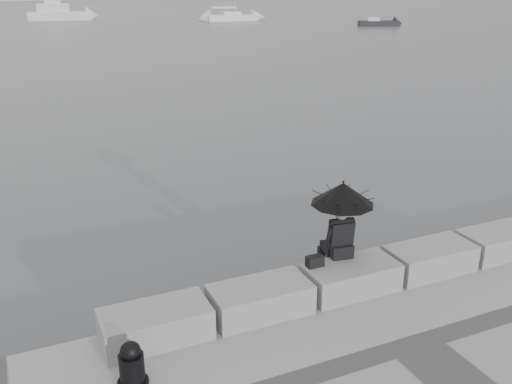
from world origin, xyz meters
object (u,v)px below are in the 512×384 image
mooring_bollard (132,367)px  sailboat_right (231,17)px  motor_cruiser (60,13)px  seated_person (343,203)px  small_motorboat (379,23)px

mooring_bollard → sailboat_right: 74.58m
mooring_bollard → motor_cruiser: size_ratio=0.08×
mooring_bollard → sailboat_right: sailboat_right is taller
mooring_bollard → sailboat_right: size_ratio=0.05×
seated_person → mooring_bollard: seated_person is taller
mooring_bollard → small_motorboat: bearing=51.6°
sailboat_right → small_motorboat: bearing=-44.9°
sailboat_right → seated_person: bearing=-105.6°
seated_person → sailboat_right: size_ratio=0.11×
sailboat_right → motor_cruiser: 23.60m
motor_cruiser → seated_person: bearing=-83.9°
small_motorboat → motor_cruiser: bearing=163.5°
mooring_bollard → small_motorboat: mooring_bollard is taller
seated_person → mooring_bollard: size_ratio=2.11×
motor_cruiser → sailboat_right: bearing=-18.1°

